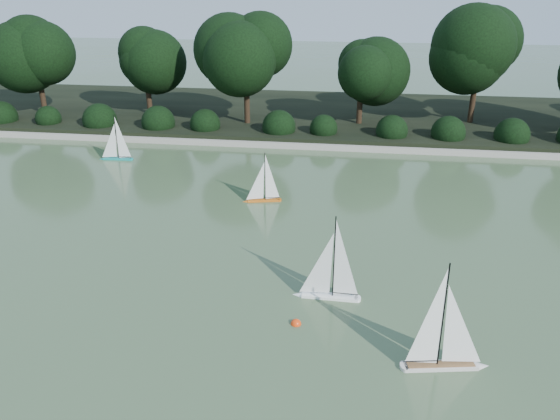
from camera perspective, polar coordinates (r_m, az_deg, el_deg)
name	(u,v)px	position (r m, az deg, el deg)	size (l,w,h in m)	color
ground	(296,299)	(9.72, 1.63, -9.24)	(80.00, 80.00, 0.00)	#3D5734
pond_coping	(327,147)	(17.91, 4.91, 6.62)	(40.00, 0.35, 0.18)	gray
far_bank	(333,116)	(21.76, 5.57, 9.78)	(40.00, 8.00, 0.30)	black
tree_line	(369,56)	(19.75, 9.32, 15.56)	(26.31, 3.93, 4.39)	black
shrub_hedge	(329,129)	(18.68, 5.12, 8.47)	(29.10, 1.10, 1.10)	black
sailboat_white_a	(325,284)	(9.64, 4.71, -7.75)	(1.22, 0.22, 1.66)	white
sailboat_white_b	(449,351)	(8.42, 17.27, -13.92)	(1.32, 0.43, 1.80)	silver
sailboat_orange	(261,193)	(13.63, -2.03, 1.75)	(0.99, 0.37, 1.36)	#CC6016
sailboat_teal	(114,152)	(17.54, -16.93, 5.80)	(1.09, 0.23, 1.49)	#118984
race_buoy	(296,324)	(9.09, 1.68, -11.82)	(0.17, 0.17, 0.17)	#F83C0D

